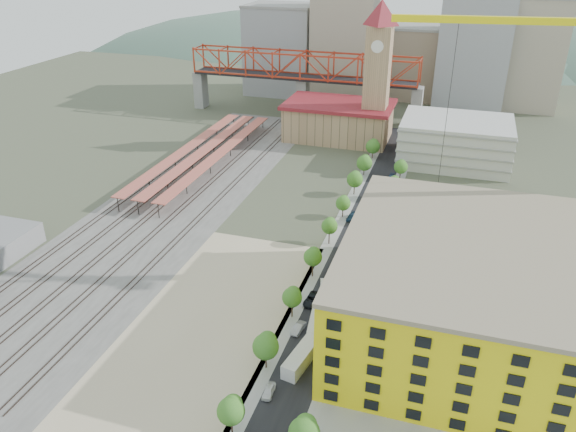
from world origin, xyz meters
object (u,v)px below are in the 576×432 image
(clock_tower, at_px, (378,61))
(site_trailer_c, at_px, (328,297))
(site_trailer_b, at_px, (317,322))
(site_trailer_d, at_px, (339,272))
(car_0, at_px, (269,391))
(construction_building, at_px, (469,290))
(site_trailer_a, at_px, (302,357))

(clock_tower, distance_m, site_trailer_c, 102.49)
(site_trailer_b, height_order, site_trailer_d, site_trailer_b)
(site_trailer_c, height_order, car_0, site_trailer_c)
(clock_tower, relative_size, car_0, 13.25)
(construction_building, bearing_deg, clock_tower, 108.78)
(site_trailer_a, height_order, site_trailer_c, site_trailer_a)
(construction_building, height_order, car_0, construction_building)
(site_trailer_a, height_order, site_trailer_b, site_trailer_a)
(clock_tower, distance_m, site_trailer_a, 120.62)
(clock_tower, distance_m, site_trailer_b, 110.71)
(construction_building, distance_m, site_trailer_d, 29.51)
(site_trailer_d, xyz_separation_m, car_0, (-3.00, -37.09, -0.57))
(site_trailer_d, bearing_deg, site_trailer_b, -90.89)
(site_trailer_b, relative_size, site_trailer_d, 1.07)
(construction_building, distance_m, site_trailer_a, 32.20)
(construction_building, bearing_deg, site_trailer_b, -164.96)
(site_trailer_a, height_order, car_0, site_trailer_a)
(construction_building, height_order, site_trailer_a, construction_building)
(site_trailer_b, bearing_deg, car_0, -106.38)
(clock_tower, height_order, car_0, clock_tower)
(clock_tower, relative_size, construction_building, 1.03)
(construction_building, distance_m, car_0, 39.76)
(construction_building, height_order, site_trailer_c, construction_building)
(site_trailer_a, xyz_separation_m, site_trailer_d, (0.00, 28.54, -0.16))
(construction_building, xyz_separation_m, site_trailer_a, (-26.00, -17.22, -8.01))
(clock_tower, distance_m, site_trailer_d, 93.17)
(site_trailer_c, bearing_deg, site_trailer_b, -107.14)
(construction_building, xyz_separation_m, site_trailer_c, (-26.00, 1.55, -8.08))
(site_trailer_a, bearing_deg, site_trailer_b, 100.64)
(site_trailer_b, bearing_deg, site_trailer_a, -97.30)
(site_trailer_a, bearing_deg, site_trailer_d, 100.64)
(car_0, bearing_deg, site_trailer_a, 67.74)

